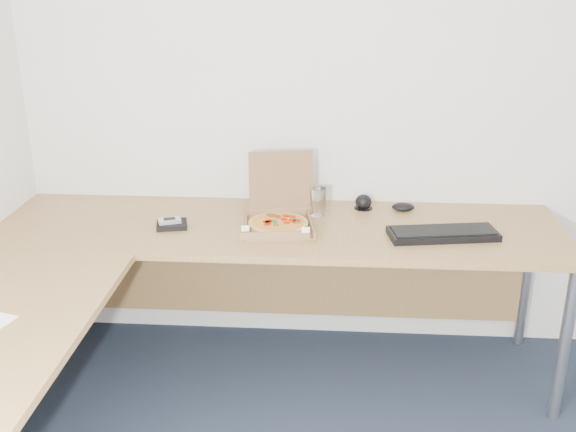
# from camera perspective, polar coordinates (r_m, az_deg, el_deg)

# --- Properties ---
(room_shell) EXTENTS (3.50, 3.50, 2.50)m
(room_shell) POSITION_cam_1_polar(r_m,az_deg,el_deg) (1.50, 13.92, -2.36)
(room_shell) COLOR silver
(room_shell) RESTS_ON ground
(desk) EXTENTS (2.50, 2.20, 0.73)m
(desk) POSITION_cam_1_polar(r_m,az_deg,el_deg) (2.65, -8.57, -4.56)
(desk) COLOR olive
(desk) RESTS_ON ground
(pizza_box) EXTENTS (0.29, 0.34, 0.30)m
(pizza_box) POSITION_cam_1_polar(r_m,az_deg,el_deg) (2.95, -0.81, -0.28)
(pizza_box) COLOR brown
(pizza_box) RESTS_ON desk
(drinking_glass) EXTENTS (0.07, 0.07, 0.13)m
(drinking_glass) POSITION_cam_1_polar(r_m,az_deg,el_deg) (3.09, 2.55, 1.24)
(drinking_glass) COLOR white
(drinking_glass) RESTS_ON desk
(keyboard) EXTENTS (0.48, 0.23, 0.03)m
(keyboard) POSITION_cam_1_polar(r_m,az_deg,el_deg) (2.92, 12.98, -1.48)
(keyboard) COLOR black
(keyboard) RESTS_ON desk
(mouse) EXTENTS (0.11, 0.08, 0.04)m
(mouse) POSITION_cam_1_polar(r_m,az_deg,el_deg) (3.19, 9.72, 0.75)
(mouse) COLOR black
(mouse) RESTS_ON desk
(wallet) EXTENTS (0.15, 0.14, 0.02)m
(wallet) POSITION_cam_1_polar(r_m,az_deg,el_deg) (3.00, -9.81, -0.73)
(wallet) COLOR black
(wallet) RESTS_ON desk
(phone) EXTENTS (0.11, 0.08, 0.02)m
(phone) POSITION_cam_1_polar(r_m,az_deg,el_deg) (2.99, -10.00, -0.40)
(phone) COLOR #B2B5BA
(phone) RESTS_ON wallet
(dome_speaker) EXTENTS (0.09, 0.09, 0.07)m
(dome_speaker) POSITION_cam_1_polar(r_m,az_deg,el_deg) (3.19, 6.41, 1.27)
(dome_speaker) COLOR black
(dome_speaker) RESTS_ON desk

